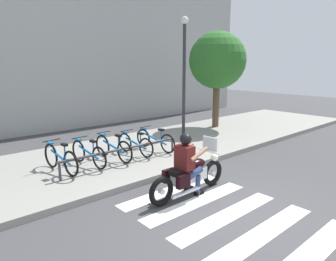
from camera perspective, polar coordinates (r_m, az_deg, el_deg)
The scene contains 18 objects.
ground_plane at distance 6.32m, azimuth 12.70°, elevation -14.76°, with size 48.00×48.00×0.00m, color #424244.
sidewalk at distance 9.40m, azimuth -9.85°, elevation -4.99°, with size 24.00×4.40×0.15m, color gray.
crosswalk_stripe_0 at distance 5.45m, azimuth 25.41°, elevation -20.47°, with size 2.80×0.40×0.01m, color white.
crosswalk_stripe_1 at distance 5.74m, azimuth 17.73°, elevation -18.03°, with size 2.80×0.40×0.01m, color white.
crosswalk_stripe_2 at distance 6.12m, azimuth 11.09°, elevation -15.61°, with size 2.80×0.40×0.01m, color white.
crosswalk_stripe_3 at distance 6.58m, azimuth 5.44°, elevation -13.34°, with size 2.80×0.40×0.01m, color white.
crosswalk_stripe_4 at distance 7.10m, azimuth 0.65°, elevation -11.28°, with size 2.80×0.40×0.01m, color white.
motorcycle at distance 6.74m, azimuth 4.11°, elevation -8.46°, with size 2.26×0.62×1.22m.
rider at distance 6.57m, azimuth 3.66°, elevation -5.64°, with size 0.63×0.54×1.43m.
bicycle_0 at distance 8.16m, azimuth -19.77°, elevation -5.04°, with size 0.48×1.66×0.80m.
bicycle_1 at distance 8.46m, azimuth -14.89°, elevation -4.22°, with size 0.48×1.61×0.76m.
bicycle_2 at distance 8.80m, azimuth -10.39°, elevation -3.26°, with size 0.48×1.67×0.79m.
bicycle_3 at distance 9.21m, azimuth -6.26°, elevation -2.57°, with size 0.48×1.56×0.73m.
bicycle_4 at distance 9.66m, azimuth -2.50°, elevation -1.78°, with size 0.48×1.70×0.74m.
bike_rack at distance 8.33m, azimuth -8.43°, elevation -3.68°, with size 3.70×0.07×0.49m.
street_lamp at distance 11.31m, azimuth 3.09°, elevation 11.79°, with size 0.28×0.28×4.55m.
tree_near_rack at distance 13.33m, azimuth 9.37°, elevation 12.94°, with size 2.44×2.44×4.26m.
building_backdrop at distance 14.28m, azimuth -23.30°, elevation 18.28°, with size 24.00×1.20×9.11m, color #AAAAAA.
Camera 1 is at (-4.62, -3.23, 2.85)m, focal length 32.08 mm.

